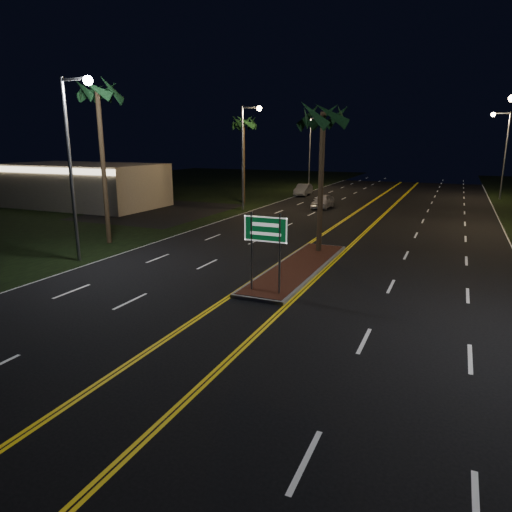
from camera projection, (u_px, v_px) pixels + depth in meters
The scene contains 14 objects.
ground at pixel (235, 319), 15.92m from camera, with size 120.00×120.00×0.00m, color black.
grass_left at pixel (90, 198), 49.81m from camera, with size 40.00×110.00×0.01m, color black.
median_island at pixel (298, 267), 22.12m from camera, with size 2.25×10.25×0.17m.
highway_sign at pixel (265, 237), 17.82m from camera, with size 1.80×0.08×3.20m.
commercial_building at pixel (82, 185), 43.31m from camera, with size 15.00×8.12×4.00m.
streetlight_left_near at pixel (74, 149), 22.23m from camera, with size 1.91×0.44×9.00m.
streetlight_left_mid at pixel (247, 146), 39.99m from camera, with size 1.91×0.44×9.00m.
streetlight_left_far at pixel (313, 144), 57.75m from camera, with size 1.91×0.44×9.00m.
streetlight_right_far at pixel (502, 145), 47.71m from camera, with size 1.91×0.44×9.00m.
palm_median at pixel (323, 116), 23.47m from camera, with size 2.40×2.40×8.30m.
palm_left_near at pixel (97, 93), 25.78m from camera, with size 2.40×2.40×9.80m.
palm_left_far at pixel (243, 123), 43.89m from camera, with size 2.40×2.40×8.80m.
car_near at pixel (323, 200), 42.29m from camera, with size 1.89×4.41×1.47m, color silver.
car_far at pixel (303, 189), 52.38m from camera, with size 1.92×4.48×1.49m, color silver.
Camera 1 is at (6.67, -13.35, 6.01)m, focal length 32.00 mm.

